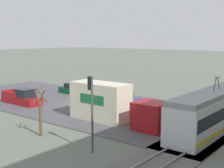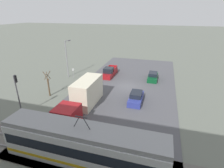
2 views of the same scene
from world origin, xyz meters
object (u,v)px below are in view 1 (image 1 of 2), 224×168
at_px(light_rail_tram, 215,110).
at_px(sedan_car_1, 73,89).
at_px(sedan_car_0, 122,99).
at_px(traffic_light_pole, 91,104).
at_px(pickup_truck, 22,98).
at_px(box_truck, 112,104).
at_px(street_tree, 40,114).

distance_m(light_rail_tram, sedan_car_1, 23.17).
bearing_deg(sedan_car_0, traffic_light_pole, -151.12).
relative_size(light_rail_tram, traffic_light_pole, 2.67).
bearing_deg(sedan_car_1, light_rail_tram, 78.89).
relative_size(light_rail_tram, sedan_car_1, 3.34).
relative_size(light_rail_tram, pickup_truck, 2.53).
bearing_deg(sedan_car_0, box_truck, -150.60).
xyz_separation_m(sedan_car_0, street_tree, (13.85, 1.81, 1.18)).
bearing_deg(pickup_truck, light_rail_tram, 101.38).
height_order(box_truck, traffic_light_pole, traffic_light_pole).
bearing_deg(traffic_light_pole, box_truck, -151.62).
relative_size(light_rail_tram, box_truck, 1.42).
xyz_separation_m(light_rail_tram, street_tree, (11.12, -10.74, 0.12)).
distance_m(box_truck, street_tree, 7.33).
distance_m(box_truck, pickup_truck, 13.89).
distance_m(light_rail_tram, pickup_truck, 23.04).
xyz_separation_m(sedan_car_1, traffic_light_pole, (15.72, 17.88, 2.86)).
relative_size(traffic_light_pole, street_tree, 1.32).
bearing_deg(sedan_car_1, sedan_car_0, 80.37).
distance_m(sedan_car_0, street_tree, 14.02).
xyz_separation_m(box_truck, pickup_truck, (0.47, -13.85, -0.98)).
distance_m(sedan_car_1, street_tree, 19.68).
height_order(light_rail_tram, pickup_truck, light_rail_tram).
bearing_deg(sedan_car_0, light_rail_tram, -102.30).
bearing_deg(street_tree, sedan_car_0, -172.56).
xyz_separation_m(pickup_truck, street_tree, (6.58, 11.82, 1.10)).
xyz_separation_m(sedan_car_0, traffic_light_pole, (14.00, 7.72, 2.84)).
height_order(light_rail_tram, traffic_light_pole, traffic_light_pole).
relative_size(box_truck, sedan_car_1, 2.34).
bearing_deg(traffic_light_pole, sedan_car_1, -131.33).
bearing_deg(sedan_car_1, box_truck, 58.63).
relative_size(light_rail_tram, sedan_car_0, 3.30).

